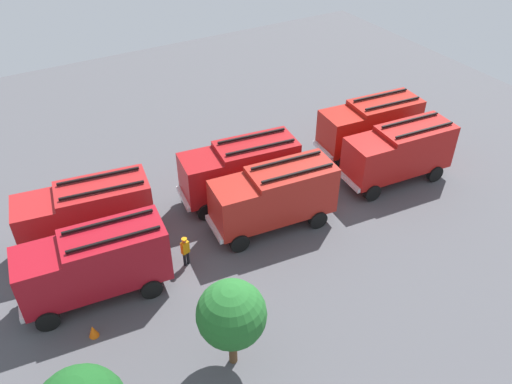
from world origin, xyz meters
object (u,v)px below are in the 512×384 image
fire_truck_5 (95,262)px  traffic_cone_2 (93,331)px  firefighter_0 (185,250)px  tree_0 (231,315)px  fire_truck_3 (399,151)px  fire_truck_1 (240,169)px  fire_truck_2 (86,212)px  firefighter_1 (115,186)px  traffic_cone_0 (308,187)px  fire_truck_0 (370,124)px  traffic_cone_1 (91,215)px  fire_truck_4 (274,195)px

fire_truck_5 → traffic_cone_2: 3.19m
firefighter_0 → tree_0: tree_0 is taller
fire_truck_3 → fire_truck_1: bearing=-14.0°
fire_truck_1 → fire_truck_2: 9.20m
firefighter_1 → traffic_cone_2: bearing=-149.9°
traffic_cone_0 → traffic_cone_2: bearing=16.5°
fire_truck_2 → firefighter_0: size_ratio=4.13×
fire_truck_0 → traffic_cone_1: bearing=-0.8°
traffic_cone_2 → fire_truck_0: bearing=-163.5°
firefighter_0 → traffic_cone_0: bearing=89.4°
fire_truck_0 → traffic_cone_1: (19.08, -2.07, -1.81)m
tree_0 → traffic_cone_1: (2.72, -12.78, -2.72)m
fire_truck_2 → fire_truck_0: bearing=-171.7°
traffic_cone_1 → firefighter_0: bearing=118.4°
traffic_cone_1 → traffic_cone_2: traffic_cone_1 is taller
firefighter_1 → traffic_cone_2: (4.18, 9.65, -0.68)m
fire_truck_2 → tree_0: size_ratio=1.65×
fire_truck_4 → fire_truck_3: bearing=-174.2°
fire_truck_5 → firefighter_0: 4.66m
fire_truck_4 → traffic_cone_2: bearing=18.9°
fire_truck_0 → fire_truck_4: same height
tree_0 → firefighter_0: bearing=-95.6°
fire_truck_3 → firefighter_0: (14.99, 0.47, -1.13)m
fire_truck_2 → traffic_cone_0: 13.55m
fire_truck_0 → tree_0: tree_0 is taller
fire_truck_3 → traffic_cone_2: fire_truck_3 is taller
fire_truck_0 → traffic_cone_2: 22.32m
fire_truck_3 → tree_0: bearing=29.1°
fire_truck_5 → traffic_cone_0: size_ratio=12.77×
fire_truck_3 → fire_truck_4: same height
firefighter_1 → traffic_cone_0: size_ratio=3.08×
fire_truck_2 → traffic_cone_0: fire_truck_2 is taller
fire_truck_3 → traffic_cone_0: fire_truck_3 is taller
fire_truck_4 → firefighter_0: bearing=10.4°
tree_0 → traffic_cone_0: 13.67m
fire_truck_1 → firefighter_0: 6.63m
tree_0 → traffic_cone_0: tree_0 is taller
fire_truck_0 → fire_truck_2: bearing=5.2°
firefighter_1 → traffic_cone_1: size_ratio=2.63×
fire_truck_2 → traffic_cone_1: (-0.50, -2.00, -1.81)m
fire_truck_2 → firefighter_0: fire_truck_2 is taller
fire_truck_4 → traffic_cone_0: (-3.70, -1.80, -1.86)m
tree_0 → traffic_cone_2: bearing=-41.4°
traffic_cone_1 → fire_truck_5: bearing=79.1°
fire_truck_4 → firefighter_1: size_ratio=4.14×
firefighter_1 → fire_truck_0: bearing=-47.4°
fire_truck_2 → fire_truck_5: (0.66, 4.03, 0.00)m
fire_truck_4 → fire_truck_1: bearing=-77.6°
tree_0 → traffic_cone_2: 7.16m
fire_truck_1 → traffic_cone_0: fire_truck_1 is taller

